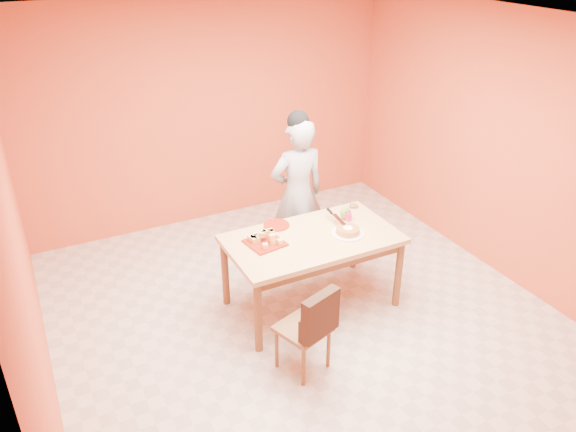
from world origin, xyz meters
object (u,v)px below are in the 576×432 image
red_dinner_plate (277,225)px  magenta_glass (348,216)px  person (298,194)px  egg_ornament (345,213)px  dining_chair (304,327)px  sponge_cake (348,231)px  pastry_platter (265,243)px  dining_table (312,246)px  checker_tin (354,206)px

red_dinner_plate → magenta_glass: (0.68, -0.22, 0.04)m
person → egg_ornament: person is taller
dining_chair → sponge_cake: dining_chair is taller
egg_ornament → pastry_platter: bearing=175.1°
dining_table → red_dinner_plate: 0.42m
red_dinner_plate → checker_tin: 0.88m
dining_chair → egg_ornament: 1.40m
sponge_cake → egg_ornament: (0.14, 0.27, 0.03)m
sponge_cake → egg_ornament: egg_ornament is taller
red_dinner_plate → egg_ornament: 0.69m
egg_ornament → person: bearing=99.8°
sponge_cake → red_dinner_plate: bearing=139.5°
sponge_cake → magenta_glass: magenta_glass is taller
dining_chair → checker_tin: bearing=25.0°
red_dinner_plate → sponge_cake: size_ratio=1.13×
dining_chair → magenta_glass: bearing=24.2°
magenta_glass → dining_chair: bearing=-137.3°
pastry_platter → dining_chair: bearing=-93.5°
dining_chair → person: size_ratio=0.50×
red_dinner_plate → pastry_platter: bearing=-132.9°
red_dinner_plate → sponge_cake: sponge_cake is taller
dining_table → magenta_glass: size_ratio=17.84×
pastry_platter → dining_table: bearing=-11.2°
person → checker_tin: person is taller
dining_table → egg_ornament: size_ratio=11.76×
dining_chair → red_dinner_plate: 1.20m
dining_table → red_dinner_plate: (-0.20, 0.35, 0.10)m
dining_chair → checker_tin: dining_chair is taller
pastry_platter → red_dinner_plate: size_ratio=1.25×
person → magenta_glass: person is taller
checker_tin → person: bearing=135.9°
pastry_platter → checker_tin: checker_tin is taller
dining_chair → egg_ornament: bearing=25.7°
sponge_cake → egg_ornament: 0.30m
person → red_dinner_plate: (-0.45, -0.42, -0.06)m
dining_table → egg_ornament: (0.46, 0.17, 0.16)m
dining_table → sponge_cake: size_ratio=7.22×
dining_table → magenta_glass: (0.48, 0.13, 0.14)m
red_dinner_plate → checker_tin: bearing=0.0°
dining_chair → checker_tin: 1.66m
person → pastry_platter: (-0.69, -0.68, -0.06)m
dining_table → egg_ornament: egg_ornament is taller
dining_table → checker_tin: (0.68, 0.35, 0.11)m
egg_ornament → dining_table: bearing=-169.9°
dining_chair → person: bearing=45.6°
sponge_cake → checker_tin: 0.57m
dining_table → pastry_platter: 0.47m
person → sponge_cake: size_ratio=7.46×
dining_table → egg_ornament: 0.52m
egg_ornament → magenta_glass: size_ratio=1.52×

